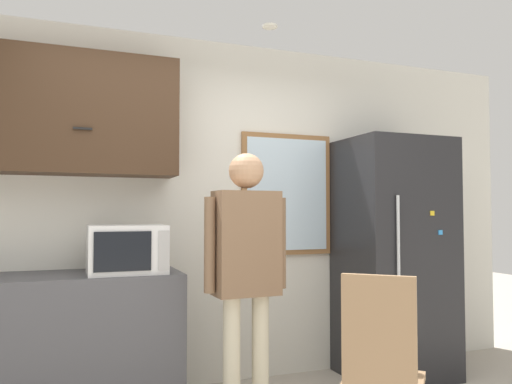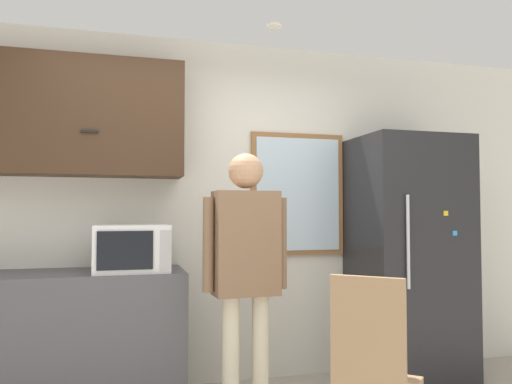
# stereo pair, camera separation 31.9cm
# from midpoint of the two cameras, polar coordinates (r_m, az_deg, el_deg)

# --- Properties ---
(back_wall) EXTENTS (6.00, 0.06, 2.70)m
(back_wall) POSITION_cam_midpoint_polar(r_m,az_deg,el_deg) (3.96, -3.56, -2.06)
(back_wall) COLOR silver
(back_wall) RESTS_ON ground_plane
(counter) EXTENTS (1.99, 0.61, 0.93)m
(counter) POSITION_cam_midpoint_polar(r_m,az_deg,el_deg) (3.67, -21.98, -15.84)
(counter) COLOR #4C4C51
(counter) RESTS_ON ground_plane
(upper_cabinets) EXTENTS (1.99, 0.36, 0.84)m
(upper_cabinets) POSITION_cam_midpoint_polar(r_m,az_deg,el_deg) (3.76, -21.36, 8.18)
(upper_cabinets) COLOR #3D2819
(microwave) EXTENTS (0.50, 0.42, 0.32)m
(microwave) POSITION_cam_midpoint_polar(r_m,az_deg,el_deg) (3.49, -11.48, -6.32)
(microwave) COLOR white
(microwave) RESTS_ON counter
(person) EXTENTS (0.56, 0.24, 1.71)m
(person) POSITION_cam_midpoint_polar(r_m,az_deg,el_deg) (3.21, 1.68, -7.47)
(person) COLOR beige
(person) RESTS_ON ground_plane
(refrigerator) EXTENTS (0.82, 0.72, 1.93)m
(refrigerator) POSITION_cam_midpoint_polar(r_m,az_deg,el_deg) (4.24, 19.11, -7.15)
(refrigerator) COLOR #232326
(refrigerator) RESTS_ON ground_plane
(chair) EXTENTS (0.58, 0.58, 1.01)m
(chair) POSITION_cam_midpoint_polar(r_m,az_deg,el_deg) (2.80, 16.58, -18.76)
(chair) COLOR #997551
(chair) RESTS_ON ground_plane
(window) EXTENTS (0.80, 0.05, 1.00)m
(window) POSITION_cam_midpoint_polar(r_m,az_deg,el_deg) (4.14, 6.99, -0.23)
(window) COLOR olive
(ceiling_light) EXTENTS (0.11, 0.11, 0.01)m
(ceiling_light) POSITION_cam_midpoint_polar(r_m,az_deg,el_deg) (3.80, 4.64, 18.45)
(ceiling_light) COLOR white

